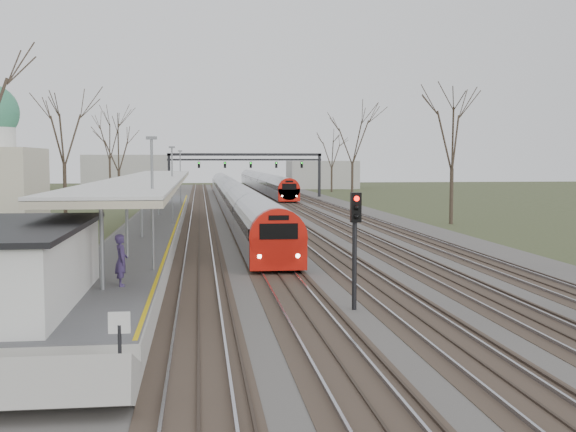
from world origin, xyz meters
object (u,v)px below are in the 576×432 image
(train_far, at_px, (262,182))
(passenger, at_px, (121,261))
(signal_post, at_px, (355,233))
(train_near, at_px, (232,195))

(train_far, relative_size, passenger, 42.95)
(passenger, relative_size, signal_post, 0.43)
(signal_post, bearing_deg, train_near, 91.91)
(train_far, xyz_separation_m, passenger, (-13.02, -97.17, 0.40))
(train_near, xyz_separation_m, signal_post, (1.75, -52.57, 1.25))
(train_far, bearing_deg, signal_post, -93.08)
(passenger, distance_m, signal_post, 7.83)
(passenger, height_order, signal_post, signal_post)
(train_near, xyz_separation_m, train_far, (7.00, 44.97, 0.00))
(train_far, distance_m, signal_post, 97.69)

